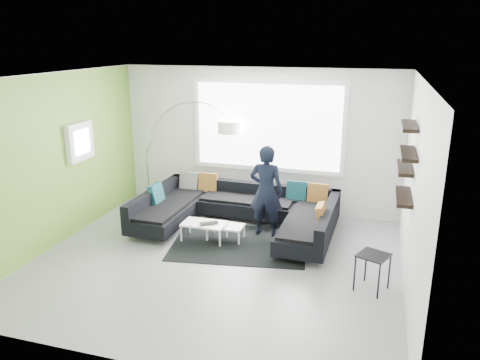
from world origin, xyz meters
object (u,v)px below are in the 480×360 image
at_px(sectional_sofa, 236,214).
at_px(laptop, 210,224).
at_px(side_table, 372,272).
at_px(person, 266,191).
at_px(coffee_table, 215,231).
at_px(arc_lamp, 147,153).

xyz_separation_m(sectional_sofa, laptop, (-0.28, -0.60, -0.00)).
relative_size(side_table, person, 0.33).
height_order(coffee_table, side_table, side_table).
bearing_deg(person, arc_lamp, -16.08).
height_order(sectional_sofa, side_table, sectional_sofa).
bearing_deg(laptop, coffee_table, 33.32).
relative_size(sectional_sofa, laptop, 9.11).
xyz_separation_m(sectional_sofa, side_table, (2.37, -1.44, -0.06)).
bearing_deg(side_table, arc_lamp, 152.89).
bearing_deg(coffee_table, arc_lamp, 144.85).
height_order(arc_lamp, person, arc_lamp).
height_order(sectional_sofa, coffee_table, sectional_sofa).
bearing_deg(sectional_sofa, person, -2.16).
distance_m(coffee_table, person, 1.11).
distance_m(arc_lamp, side_table, 5.19).
distance_m(side_table, person, 2.37).
relative_size(arc_lamp, side_table, 4.11).
xyz_separation_m(sectional_sofa, arc_lamp, (-2.19, 0.90, 0.75)).
xyz_separation_m(side_table, laptop, (-2.66, 0.84, 0.06)).
relative_size(arc_lamp, laptop, 5.69).
height_order(coffee_table, arc_lamp, arc_lamp).
relative_size(sectional_sofa, coffee_table, 3.63).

